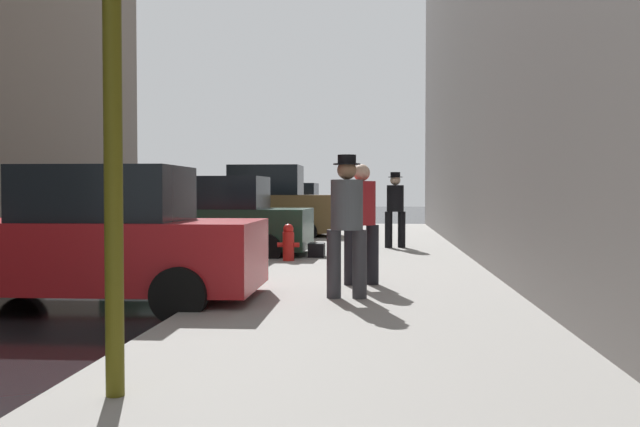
% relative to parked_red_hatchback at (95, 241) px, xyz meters
% --- Properties ---
extents(sidewalk, '(4.00, 40.00, 0.15)m').
position_rel_parked_red_hatchback_xyz_m(sidewalk, '(3.35, 0.59, -0.77)').
color(sidewalk, gray).
rests_on(sidewalk, ground_plane).
extents(parked_red_hatchback, '(4.22, 2.10, 1.79)m').
position_rel_parked_red_hatchback_xyz_m(parked_red_hatchback, '(0.00, 0.00, 0.00)').
color(parked_red_hatchback, '#B2191E').
rests_on(parked_red_hatchback, ground_plane).
extents(parked_dark_green_sedan, '(4.25, 2.15, 1.79)m').
position_rel_parked_red_hatchback_xyz_m(parked_dark_green_sedan, '(-0.00, 6.27, 0.00)').
color(parked_dark_green_sedan, '#193828').
rests_on(parked_dark_green_sedan, ground_plane).
extents(parked_bronze_suv, '(4.61, 2.08, 2.25)m').
position_rel_parked_red_hatchback_xyz_m(parked_bronze_suv, '(-0.00, 12.41, 0.18)').
color(parked_bronze_suv, brown).
rests_on(parked_bronze_suv, ground_plane).
extents(parked_blue_sedan, '(4.25, 2.16, 1.79)m').
position_rel_parked_red_hatchback_xyz_m(parked_blue_sedan, '(-0.00, 18.59, 0.00)').
color(parked_blue_sedan, navy).
rests_on(parked_blue_sedan, ground_plane).
extents(fire_hydrant, '(0.42, 0.22, 0.70)m').
position_rel_parked_red_hatchback_xyz_m(fire_hydrant, '(1.80, 4.86, -0.35)').
color(fire_hydrant, red).
rests_on(fire_hydrant, sidewalk).
extents(pedestrian_in_red_jacket, '(0.53, 0.48, 1.71)m').
position_rel_parked_red_hatchback_xyz_m(pedestrian_in_red_jacket, '(3.29, 1.47, 0.26)').
color(pedestrian_in_red_jacket, black).
rests_on(pedestrian_in_red_jacket, sidewalk).
extents(pedestrian_with_fedora, '(0.53, 0.50, 1.78)m').
position_rel_parked_red_hatchback_xyz_m(pedestrian_with_fedora, '(3.90, 8.21, 0.29)').
color(pedestrian_with_fedora, black).
rests_on(pedestrian_with_fedora, sidewalk).
extents(pedestrian_with_beanie, '(0.50, 0.41, 1.78)m').
position_rel_parked_red_hatchback_xyz_m(pedestrian_with_beanie, '(3.15, 0.17, 0.29)').
color(pedestrian_with_beanie, '#333338').
rests_on(pedestrian_with_beanie, sidewalk).
extents(duffel_bag, '(0.32, 0.44, 0.28)m').
position_rel_parked_red_hatchback_xyz_m(duffel_bag, '(2.27, 5.69, -0.56)').
color(duffel_bag, black).
rests_on(duffel_bag, sidewalk).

